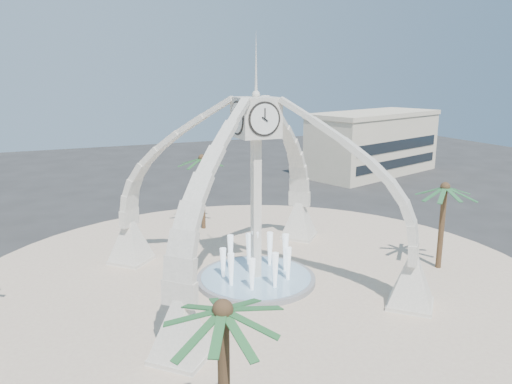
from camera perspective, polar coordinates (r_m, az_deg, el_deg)
name	(u,v)px	position (r m, az deg, el deg)	size (l,w,h in m)	color
ground	(256,282)	(34.24, 0.00, -10.23)	(140.00, 140.00, 0.00)	#282828
plaza	(256,281)	(34.23, 0.00, -10.18)	(40.00, 40.00, 0.06)	beige
clock_tower	(256,188)	(32.19, 0.00, 0.42)	(17.94, 17.94, 16.30)	silver
fountain	(256,278)	(34.13, 0.00, -9.78)	(8.00, 8.00, 3.62)	gray
building_ne	(373,143)	(71.54, 13.27, 5.49)	(21.87, 14.17, 8.60)	beige
palm_east	(445,188)	(37.14, 20.80, 0.41)	(5.33, 5.33, 6.82)	brown
palm_north	(202,159)	(44.11, -6.20, 3.74)	(4.59, 4.59, 7.25)	brown
palm_south	(223,313)	(16.18, -3.81, -13.62)	(4.58, 4.58, 7.29)	brown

